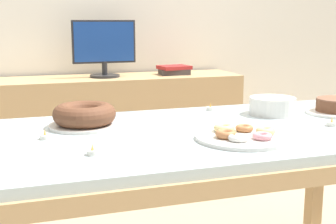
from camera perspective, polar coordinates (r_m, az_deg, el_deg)
wall_back at (r=3.48m, az=-7.20°, el=12.93°), size 8.00×0.10×2.60m
dining_table at (r=1.87m, az=3.77°, el=-4.70°), size 1.85×0.95×0.76m
sideboard at (r=3.28m, az=-5.80°, el=-2.70°), size 1.66×0.44×0.81m
computer_monitor at (r=3.17m, az=-7.79°, el=7.65°), size 0.42×0.20×0.38m
book_stack at (r=3.31m, az=0.76°, el=5.16°), size 0.23×0.19×0.06m
cake_golden_bundt at (r=1.92m, az=-10.15°, el=-0.47°), size 0.29×0.29×0.09m
pastry_platter at (r=1.72m, az=9.07°, el=-2.88°), size 0.35×0.35×0.04m
plate_stack at (r=2.19m, az=12.60°, el=0.73°), size 0.21×0.21×0.08m
tealight_near_cakes at (r=2.25m, az=5.20°, el=0.48°), size 0.04×0.04×0.04m
tealight_left_edge at (r=1.76m, az=-14.76°, el=-2.90°), size 0.04×0.04×0.04m
tealight_centre at (r=1.53m, az=-9.18°, el=-4.82°), size 0.04×0.04×0.04m
tealight_near_front at (r=2.02m, az=19.33°, el=-1.34°), size 0.04×0.04×0.04m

